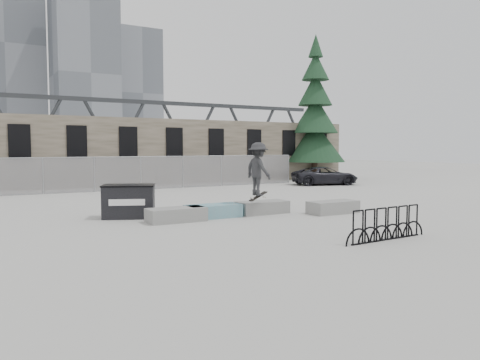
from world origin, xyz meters
The scene contains 14 objects.
ground centered at (0.00, 0.00, 0.00)m, with size 120.00×120.00×0.00m, color #B1B1AC.
stone_wall centered at (0.00, 16.24, 2.26)m, with size 36.00×2.58×4.50m.
chainlink_fence centered at (0.00, 12.50, 1.04)m, with size 22.06×0.06×2.02m.
planter_far_left centered at (-2.83, -0.01, 0.26)m, with size 2.00×0.90×0.48m.
planter_center_left centered at (-1.31, 0.19, 0.26)m, with size 2.00×0.90×0.48m.
planter_center_right centered at (0.81, 0.17, 0.26)m, with size 2.00×0.90×0.48m.
planter_offset centered at (3.22, -1.15, 0.26)m, with size 2.00×0.90×0.48m.
dumpster centered at (-3.97, 1.70, 0.61)m, with size 2.13×1.76×1.21m.
bike_rack centered at (0.96, -5.92, 0.44)m, with size 3.14×0.20×0.90m.
spruce_tree centered at (15.08, 14.61, 4.68)m, with size 4.83×4.83×11.50m.
skyline_towers centered at (-1.01, 93.81, 20.79)m, with size 58.00×28.00×48.00m.
truss_bridge centered at (10.00, 55.00, 4.13)m, with size 70.00×3.00×9.80m.
suv centered at (12.09, 9.78, 0.62)m, with size 2.05×4.45×1.24m, color black.
skateboarder centered at (0.28, -0.37, 1.76)m, with size 0.84×1.33×2.16m.
Camera 1 is at (-8.91, -14.93, 2.56)m, focal length 35.00 mm.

